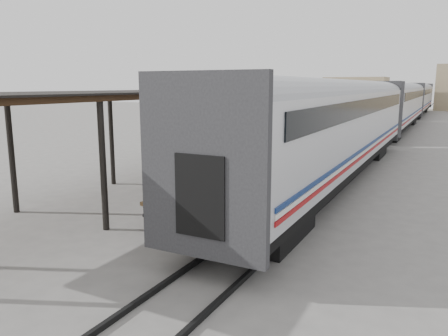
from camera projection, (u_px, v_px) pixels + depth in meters
ground at (179, 218)px, 14.57m from camera, size 160.00×160.00×0.00m
train at (398, 103)px, 42.13m from camera, size 3.45×76.01×4.01m
canopy at (302, 90)px, 36.31m from camera, size 4.90×64.30×4.15m
rails at (396, 130)px, 42.80m from camera, size 1.54×150.00×0.12m
building_left at (356, 92)px, 90.10m from camera, size 12.00×8.00×6.00m
baggage_cart at (180, 202)px, 14.08m from camera, size 1.38×2.46×0.86m
suitcase_stack at (183, 188)px, 14.39m from camera, size 1.20×1.04×0.43m
luggage_tug at (301, 139)px, 31.37m from camera, size 1.27×1.55×1.19m
porter at (174, 176)px, 13.21m from camera, size 0.56×0.68×1.59m
pedestrian at (274, 144)px, 26.40m from camera, size 1.12×0.70×1.77m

